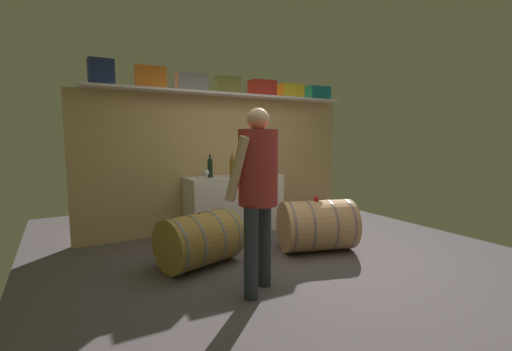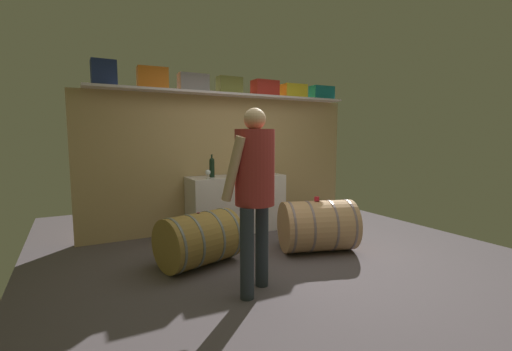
# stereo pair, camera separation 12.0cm
# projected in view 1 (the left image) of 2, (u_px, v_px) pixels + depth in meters

# --- Properties ---
(ground_plane) EXTENTS (5.65, 7.36, 0.02)m
(ground_plane) POSITION_uv_depth(u_px,v_px,m) (278.00, 255.00, 4.29)
(ground_plane) COLOR #564D52
(back_wall_panel) EXTENTS (4.45, 0.10, 2.08)m
(back_wall_panel) POSITION_uv_depth(u_px,v_px,m) (225.00, 163.00, 5.52)
(back_wall_panel) COLOR tan
(back_wall_panel) RESTS_ON ground
(high_shelf_board) EXTENTS (4.10, 0.40, 0.03)m
(high_shelf_board) POSITION_uv_depth(u_px,v_px,m) (228.00, 95.00, 5.27)
(high_shelf_board) COLOR silver
(high_shelf_board) RESTS_ON back_wall_panel
(toolcase_navy) EXTENTS (0.30, 0.23, 0.32)m
(toolcase_navy) POSITION_uv_depth(u_px,v_px,m) (101.00, 72.00, 4.38)
(toolcase_navy) COLOR navy
(toolcase_navy) RESTS_ON high_shelf_board
(toolcase_orange) EXTENTS (0.41, 0.21, 0.29)m
(toolcase_orange) POSITION_uv_depth(u_px,v_px,m) (150.00, 78.00, 4.68)
(toolcase_orange) COLOR orange
(toolcase_orange) RESTS_ON high_shelf_board
(toolcase_grey) EXTENTS (0.43, 0.19, 0.25)m
(toolcase_grey) POSITION_uv_depth(u_px,v_px,m) (191.00, 82.00, 4.97)
(toolcase_grey) COLOR gray
(toolcase_grey) RESTS_ON high_shelf_board
(toolcase_olive) EXTENTS (0.38, 0.20, 0.25)m
(toolcase_olive) POSITION_uv_depth(u_px,v_px,m) (227.00, 85.00, 5.25)
(toolcase_olive) COLOR olive
(toolcase_olive) RESTS_ON high_shelf_board
(toolcase_red) EXTENTS (0.41, 0.25, 0.24)m
(toolcase_red) POSITION_uv_depth(u_px,v_px,m) (262.00, 88.00, 5.56)
(toolcase_red) COLOR red
(toolcase_red) RESTS_ON high_shelf_board
(toolcase_yellow) EXTENTS (0.42, 0.28, 0.22)m
(toolcase_yellow) POSITION_uv_depth(u_px,v_px,m) (291.00, 91.00, 5.83)
(toolcase_yellow) COLOR yellow
(toolcase_yellow) RESTS_ON high_shelf_board
(toolcase_teal) EXTENTS (0.43, 0.23, 0.23)m
(toolcase_teal) POSITION_uv_depth(u_px,v_px,m) (318.00, 93.00, 6.13)
(toolcase_teal) COLOR #177783
(toolcase_teal) RESTS_ON high_shelf_board
(work_cabinet) EXTENTS (1.47, 0.53, 0.86)m
(work_cabinet) POSITION_uv_depth(u_px,v_px,m) (234.00, 204.00, 5.31)
(work_cabinet) COLOR silver
(work_cabinet) RESTS_ON ground
(wine_bottle_dark) EXTENTS (0.08, 0.08, 0.34)m
(wine_bottle_dark) POSITION_uv_depth(u_px,v_px,m) (210.00, 167.00, 5.05)
(wine_bottle_dark) COLOR black
(wine_bottle_dark) RESTS_ON work_cabinet
(wine_bottle_amber) EXTENTS (0.08, 0.08, 0.35)m
(wine_bottle_amber) POSITION_uv_depth(u_px,v_px,m) (232.00, 167.00, 5.08)
(wine_bottle_amber) COLOR brown
(wine_bottle_amber) RESTS_ON work_cabinet
(wine_glass) EXTENTS (0.08, 0.08, 0.13)m
(wine_glass) POSITION_uv_depth(u_px,v_px,m) (206.00, 173.00, 4.85)
(wine_glass) COLOR white
(wine_glass) RESTS_ON work_cabinet
(wine_barrel_near) EXTENTS (1.06, 0.89, 0.66)m
(wine_barrel_near) POSITION_uv_depth(u_px,v_px,m) (317.00, 225.00, 4.43)
(wine_barrel_near) COLOR tan
(wine_barrel_near) RESTS_ON ground
(wine_barrel_far) EXTENTS (0.99, 0.81, 0.61)m
(wine_barrel_far) POSITION_uv_depth(u_px,v_px,m) (200.00, 240.00, 3.89)
(wine_barrel_far) COLOR olive
(wine_barrel_far) RESTS_ON ground
(tasting_cup) EXTENTS (0.06, 0.06, 0.05)m
(tasting_cup) POSITION_uv_depth(u_px,v_px,m) (316.00, 199.00, 4.38)
(tasting_cup) COLOR red
(tasting_cup) RESTS_ON wine_barrel_near
(winemaker_pouring) EXTENTS (0.56, 0.52, 1.72)m
(winemaker_pouring) POSITION_uv_depth(u_px,v_px,m) (257.00, 181.00, 3.16)
(winemaker_pouring) COLOR #293139
(winemaker_pouring) RESTS_ON ground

